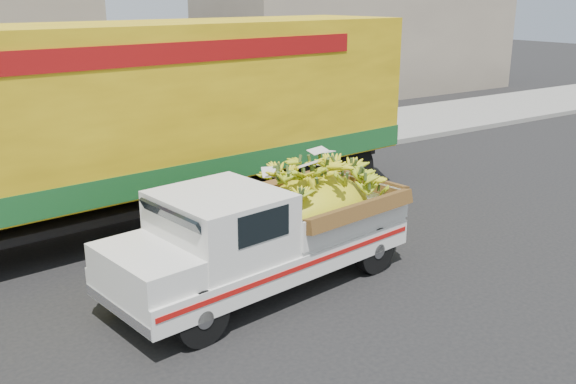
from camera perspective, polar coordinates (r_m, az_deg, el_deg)
ground at (r=9.92m, az=3.06°, el=-8.41°), size 100.00×100.00×0.00m
curb at (r=15.29m, az=-12.09°, el=0.81°), size 60.00×0.25×0.15m
sidewalk at (r=17.19m, az=-14.82°, el=2.41°), size 60.00×4.00×0.14m
building_right at (r=29.90m, az=6.40°, el=14.60°), size 14.00×6.00×6.00m
pickup_truck at (r=9.75m, az=-0.68°, el=-3.13°), size 4.95×2.34×1.67m
semi_trailer at (r=12.17m, az=-13.50°, el=6.48°), size 12.04×3.53×3.80m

